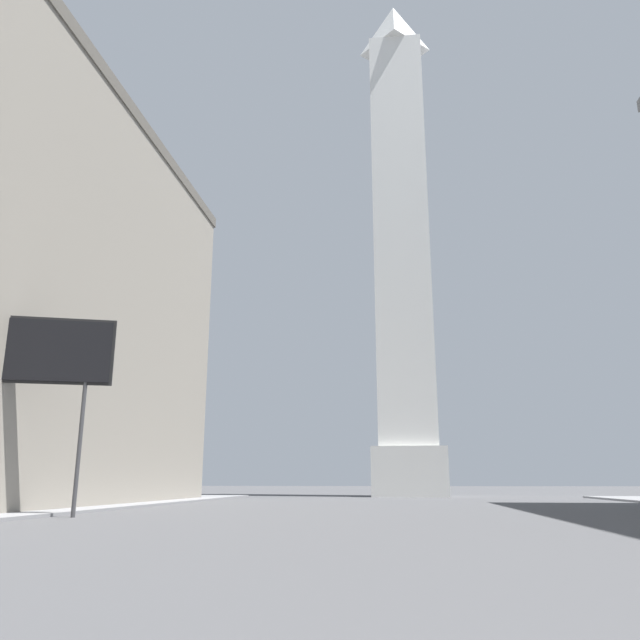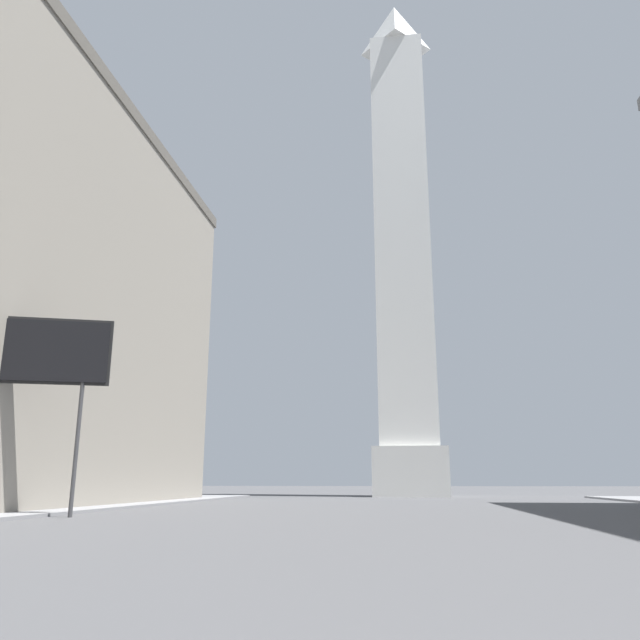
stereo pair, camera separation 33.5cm
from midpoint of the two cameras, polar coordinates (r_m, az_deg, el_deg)
name	(u,v)px [view 2 (the right image)]	position (r m, az deg, el deg)	size (l,w,h in m)	color
obelisk	(402,236)	(69.39, 7.64, 7.61)	(7.29, 7.29, 57.25)	silver
billboard_sign	(30,355)	(30.09, -24.71, -2.93)	(6.49, 2.37, 8.53)	#3F3F42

